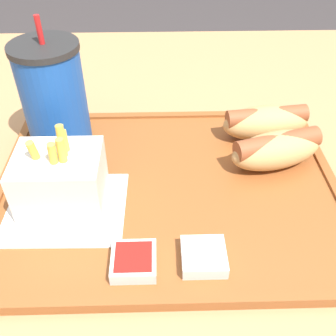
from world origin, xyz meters
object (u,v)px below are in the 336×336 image
(hot_dog_near, at_px, (276,149))
(sauce_cup_ketchup, at_px, (134,261))
(sauce_cup_mayo, at_px, (204,256))
(hot_dog_far, at_px, (266,121))
(fries_carton, at_px, (61,180))
(soda_cup, at_px, (54,96))

(hot_dog_near, height_order, sauce_cup_ketchup, hot_dog_near)
(hot_dog_near, xyz_separation_m, sauce_cup_mayo, (-0.11, -0.16, -0.02))
(hot_dog_far, bearing_deg, hot_dog_near, -90.00)
(sauce_cup_mayo, xyz_separation_m, sauce_cup_ketchup, (-0.07, -0.00, 0.00))
(hot_dog_near, xyz_separation_m, fries_carton, (-0.27, -0.06, 0.01))
(fries_carton, relative_size, sauce_cup_ketchup, 2.34)
(hot_dog_far, distance_m, sauce_cup_mayo, 0.25)
(soda_cup, xyz_separation_m, sauce_cup_ketchup, (0.11, -0.22, -0.07))
(soda_cup, height_order, hot_dog_far, soda_cup)
(hot_dog_far, xyz_separation_m, sauce_cup_ketchup, (-0.18, -0.22, -0.02))
(soda_cup, relative_size, hot_dog_near, 1.33)
(soda_cup, xyz_separation_m, hot_dog_far, (0.30, 0.00, -0.05))
(hot_dog_far, height_order, hot_dog_near, same)
(hot_dog_far, xyz_separation_m, fries_carton, (-0.27, -0.13, 0.01))
(soda_cup, distance_m, hot_dog_near, 0.31)
(fries_carton, bearing_deg, soda_cup, 101.49)
(soda_cup, bearing_deg, sauce_cup_mayo, -49.67)
(soda_cup, bearing_deg, hot_dog_near, -11.99)
(hot_dog_far, distance_m, fries_carton, 0.30)
(hot_dog_far, height_order, sauce_cup_ketchup, hot_dog_far)
(hot_dog_far, bearing_deg, sauce_cup_mayo, -116.58)
(hot_dog_far, relative_size, hot_dog_near, 0.97)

